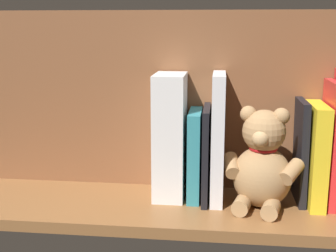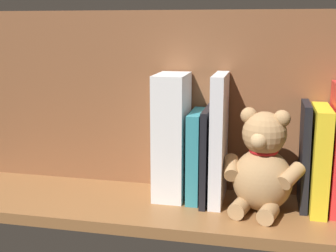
{
  "view_description": "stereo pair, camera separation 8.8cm",
  "coord_description": "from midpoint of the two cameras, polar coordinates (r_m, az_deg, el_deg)",
  "views": [
    {
      "loc": [
        -9.94,
        84.98,
        34.81
      ],
      "look_at": [
        0.0,
        0.0,
        15.59
      ],
      "focal_mm": 48.4,
      "sensor_mm": 36.0,
      "label": 1
    },
    {
      "loc": [
        -18.57,
        83.52,
        34.81
      ],
      "look_at": [
        0.0,
        0.0,
        15.59
      ],
      "focal_mm": 48.4,
      "sensor_mm": 36.0,
      "label": 2
    }
  ],
  "objects": [
    {
      "name": "book_5",
      "position": [
        0.92,
        21.13,
        -3.95
      ],
      "size": [
        2.99,
        12.4,
        19.95
      ],
      "primitive_type": "cube",
      "color": "yellow",
      "rests_on": "ground_plane"
    },
    {
      "name": "ground_plane",
      "position": [
        0.93,
        2.75,
        -10.15
      ],
      "size": [
        97.33,
        24.65,
        2.2
      ],
      "primitive_type": "cube",
      "color": "brown"
    },
    {
      "name": "dictionary_thick_white",
      "position": [
        0.92,
        3.41,
        -1.36
      ],
      "size": [
        6.15,
        10.72,
        25.33
      ],
      "primitive_type": "cube",
      "color": "white",
      "rests_on": "ground_plane"
    },
    {
      "name": "book_8",
      "position": [
        0.91,
        7.7,
        -3.67
      ],
      "size": [
        1.24,
        12.5,
        18.92
      ],
      "primitive_type": "cube",
      "color": "black",
      "rests_on": "ground_plane"
    },
    {
      "name": "teddy_bear",
      "position": [
        0.88,
        14.62,
        -5.0
      ],
      "size": [
        15.51,
        14.49,
        19.72
      ],
      "rotation": [
        0.0,
        0.0,
        -0.25
      ],
      "color": "tan",
      "rests_on": "ground_plane"
    },
    {
      "name": "book_7",
      "position": [
        0.9,
        9.23,
        -1.67
      ],
      "size": [
        2.47,
        12.21,
        25.62
      ],
      "primitive_type": "cube",
      "color": "silver",
      "rests_on": "ground_plane"
    },
    {
      "name": "shelf_back_panel",
      "position": [
        0.97,
        3.9,
        3.14
      ],
      "size": [
        97.33,
        1.5,
        37.72
      ],
      "primitive_type": "cube",
      "color": "brown",
      "rests_on": "ground_plane"
    },
    {
      "name": "book_4",
      "position": [
        0.92,
        22.85,
        -2.62
      ],
      "size": [
        1.49,
        11.45,
        24.32
      ],
      "primitive_type": "cube",
      "color": "red",
      "rests_on": "ground_plane"
    },
    {
      "name": "book_9",
      "position": [
        0.92,
        6.31,
        -3.73
      ],
      "size": [
        2.47,
        11.0,
        18.01
      ],
      "primitive_type": "cube",
      "color": "teal",
      "rests_on": "ground_plane"
    },
    {
      "name": "book_6",
      "position": [
        0.92,
        19.43,
        -3.55
      ],
      "size": [
        1.74,
        10.33,
        20.5
      ],
      "primitive_type": "cube",
      "rotation": [
        0.0,
        0.02,
        0.0
      ],
      "color": "black",
      "rests_on": "ground_plane"
    }
  ]
}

